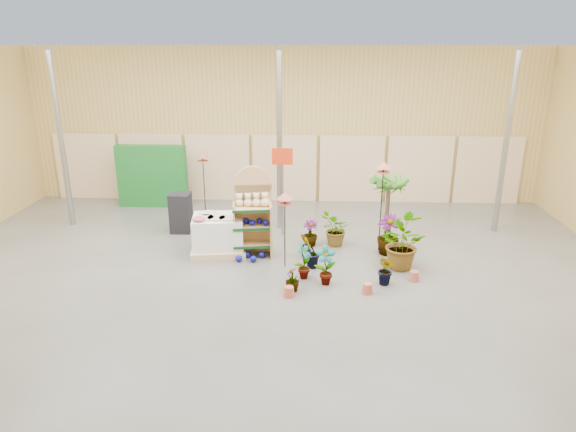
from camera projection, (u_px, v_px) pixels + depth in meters
The scene contains 23 objects.
room at pixel (272, 168), 10.20m from camera, with size 15.20×12.10×4.70m.
display_shelf at pixel (253, 215), 11.47m from camera, with size 0.91×0.64×2.02m.
teddy_bears at pixel (253, 201), 11.27m from camera, with size 0.75×0.20×0.32m.
gazing_balls_shelf at pixel (253, 222), 11.39m from camera, with size 0.74×0.25×0.14m.
gazing_balls_floor at pixel (250, 257), 11.36m from camera, with size 0.63×0.39×0.15m.
pallet_stack at pixel (218, 235), 11.65m from camera, with size 1.34×1.16×0.91m.
charcoal_planters at pixel (181, 213), 12.94m from camera, with size 0.50×0.50×1.00m.
trellis_stock at pixel (152, 176), 14.84m from camera, with size 2.00×0.30×1.80m, color #166120.
offer_sign at pixel (282, 174), 12.36m from camera, with size 0.50×0.08×2.20m.
bird_table_front at pixel (285, 198), 10.58m from camera, with size 0.34×0.34×1.65m.
bird_table_right at pixel (383, 168), 11.29m from camera, with size 0.34×0.34×2.10m.
bird_table_back at pixel (203, 157), 13.93m from camera, with size 0.34×0.34×1.75m.
palm at pixel (389, 183), 12.00m from camera, with size 0.70×0.70×1.70m.
potted_plant_0 at pixel (304, 261), 10.36m from camera, with size 0.41×0.28×0.77m, color #336A1B.
potted_plant_1 at pixel (311, 253), 10.86m from camera, with size 0.39×0.31×0.71m, color #336A1B.
potted_plant_3 at pixel (388, 235), 11.57m from camera, with size 0.51×0.51×0.91m, color #336A1B.
potted_plant_5 at pixel (306, 245), 11.43m from camera, with size 0.32×0.26×0.59m, color #336A1B.
potted_plant_6 at pixel (336, 230), 12.05m from camera, with size 0.72×0.62×0.80m, color #336A1B.
potted_plant_7 at pixel (292, 279), 9.90m from camera, with size 0.28×0.28×0.50m, color #336A1B.
potted_plant_8 at pixel (325, 266), 10.11m from camera, with size 0.43×0.29×0.81m, color #336A1B.
potted_plant_9 at pixel (386, 270), 10.11m from camera, with size 0.35×0.28×0.64m, color #336A1B.
potted_plant_10 at pixel (399, 243), 10.83m from camera, with size 1.00×0.87×1.12m, color #336A1B.
potted_plant_11 at pixel (310, 233), 12.09m from camera, with size 0.35×0.35×0.62m, color #336A1B.
Camera 1 is at (0.76, -9.03, 4.60)m, focal length 32.00 mm.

